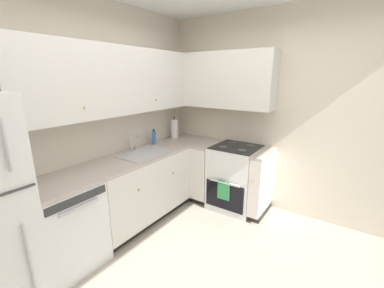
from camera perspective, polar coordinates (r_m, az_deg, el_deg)
wall_back at (r=3.01m, az=-23.32°, el=4.68°), size 3.55×0.05×2.66m
wall_right at (r=3.47m, az=20.11°, el=6.24°), size 0.05×3.41×2.66m
dishwasher at (r=2.79m, az=-27.40°, el=-16.50°), size 0.60×0.63×0.85m
lower_cabinets_back at (r=3.29m, az=-12.02°, el=-10.04°), size 1.37×0.62×0.85m
countertop_back at (r=3.13m, az=-12.46°, el=-2.77°), size 2.58×0.60×0.03m
lower_cabinets_right at (r=3.62m, az=7.95°, el=-7.44°), size 0.62×1.03×0.85m
countertop_right at (r=3.47m, az=8.19°, el=-0.76°), size 0.60×1.03×0.03m
oven_range at (r=3.57m, az=9.96°, el=-7.46°), size 0.68×0.62×1.04m
upper_cabinets_back at (r=2.98m, az=-17.68°, el=13.71°), size 2.26×0.34×0.75m
upper_cabinets_right at (r=3.58m, az=6.12°, el=14.47°), size 0.32×1.58×0.75m
sink at (r=3.18m, az=-10.83°, el=-2.83°), size 0.64×0.40×0.10m
faucet at (r=3.28m, az=-13.49°, el=0.67°), size 0.07×0.16×0.22m
soap_bottle at (r=3.55m, az=-8.80°, el=1.51°), size 0.06×0.06×0.22m
paper_towel_roll at (r=3.86m, az=-4.10°, el=3.54°), size 0.11×0.11×0.36m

